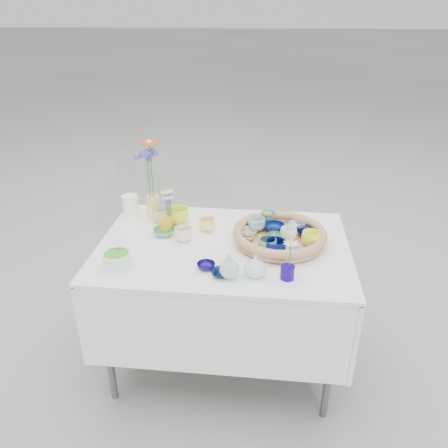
# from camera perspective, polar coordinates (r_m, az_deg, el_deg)

# --- Properties ---
(ground) EXTENTS (80.00, 80.00, 0.00)m
(ground) POSITION_cam_1_polar(r_m,az_deg,el_deg) (2.67, -0.05, -17.11)
(ground) COLOR #99998F
(display_table) EXTENTS (1.26, 0.86, 0.77)m
(display_table) POSITION_cam_1_polar(r_m,az_deg,el_deg) (2.67, -0.05, -17.11)
(display_table) COLOR white
(display_table) RESTS_ON ground
(wicker_tray) EXTENTS (0.47, 0.47, 0.08)m
(wicker_tray) POSITION_cam_1_polar(r_m,az_deg,el_deg) (2.23, 7.26, -1.52)
(wicker_tray) COLOR #926036
(wicker_tray) RESTS_ON display_table
(tray_ceramic_0) EXTENTS (0.14, 0.14, 0.03)m
(tray_ceramic_0) POSITION_cam_1_polar(r_m,az_deg,el_deg) (2.31, 6.57, -0.46)
(tray_ceramic_0) COLOR #041656
(tray_ceramic_0) RESTS_ON wicker_tray
(tray_ceramic_1) EXTENTS (0.14, 0.14, 0.03)m
(tray_ceramic_1) POSITION_cam_1_polar(r_m,az_deg,el_deg) (2.30, 10.74, -1.05)
(tray_ceramic_1) COLOR black
(tray_ceramic_1) RESTS_ON wicker_tray
(tray_ceramic_2) EXTENTS (0.10, 0.10, 0.07)m
(tray_ceramic_2) POSITION_cam_1_polar(r_m,az_deg,el_deg) (2.19, 11.28, -1.89)
(tray_ceramic_2) COLOR #F9FC36
(tray_ceramic_2) RESTS_ON wicker_tray
(tray_ceramic_3) EXTENTS (0.13, 0.13, 0.03)m
(tray_ceramic_3) POSITION_cam_1_polar(r_m,az_deg,el_deg) (2.22, 6.76, -1.79)
(tray_ceramic_3) COLOR #3A704F
(tray_ceramic_3) RESTS_ON wicker_tray
(tray_ceramic_4) EXTENTS (0.10, 0.10, 0.07)m
(tray_ceramic_4) POSITION_cam_1_polar(r_m,az_deg,el_deg) (2.10, 5.71, -2.80)
(tray_ceramic_4) COLOR #5F8F63
(tray_ceramic_4) RESTS_ON wicker_tray
(tray_ceramic_5) EXTENTS (0.12, 0.12, 0.03)m
(tray_ceramic_5) POSITION_cam_1_polar(r_m,az_deg,el_deg) (2.26, 3.22, -1.05)
(tray_ceramic_5) COLOR #9ABAB4
(tray_ceramic_5) RESTS_ON wicker_tray
(tray_ceramic_6) EXTENTS (0.12, 0.12, 0.07)m
(tray_ceramic_6) POSITION_cam_1_polar(r_m,az_deg,el_deg) (2.30, 4.29, -0.02)
(tray_ceramic_6) COLOR #A1C5BE
(tray_ceramic_6) RESTS_ON wicker_tray
(tray_ceramic_7) EXTENTS (0.10, 0.10, 0.07)m
(tray_ceramic_7) POSITION_cam_1_polar(r_m,az_deg,el_deg) (2.22, 8.43, -1.28)
(tray_ceramic_7) COLOR white
(tray_ceramic_7) RESTS_ON wicker_tray
(tray_ceramic_8) EXTENTS (0.12, 0.12, 0.03)m
(tray_ceramic_8) POSITION_cam_1_polar(r_m,az_deg,el_deg) (2.36, 9.47, -0.18)
(tray_ceramic_8) COLOR #ACDEFF
(tray_ceramic_8) RESTS_ON wicker_tray
(tray_ceramic_9) EXTENTS (0.12, 0.12, 0.08)m
(tray_ceramic_9) POSITION_cam_1_polar(r_m,az_deg,el_deg) (2.08, 6.71, -3.08)
(tray_ceramic_9) COLOR #020D58
(tray_ceramic_9) RESTS_ON wicker_tray
(tray_ceramic_10) EXTENTS (0.09, 0.09, 0.03)m
(tray_ceramic_10) POSITION_cam_1_polar(r_m,az_deg,el_deg) (2.22, 2.99, -1.72)
(tray_ceramic_10) COLOR #DEB474
(tray_ceramic_10) RESTS_ON wicker_tray
(tray_ceramic_11) EXTENTS (0.08, 0.08, 0.06)m
(tray_ceramic_11) POSITION_cam_1_polar(r_m,az_deg,el_deg) (2.08, 9.29, -3.59)
(tray_ceramic_11) COLOR #90C9B0
(tray_ceramic_11) RESTS_ON wicker_tray
(tray_ceramic_12) EXTENTS (0.08, 0.08, 0.07)m
(tray_ceramic_12) POSITION_cam_1_polar(r_m,az_deg,el_deg) (2.38, 5.81, 0.82)
(tray_ceramic_12) COLOR #508A5E
(tray_ceramic_12) RESTS_ON wicker_tray
(loose_ceramic_0) EXTENTS (0.15, 0.15, 0.09)m
(loose_ceramic_0) POSITION_cam_1_polar(r_m,az_deg,el_deg) (2.42, -5.99, 1.09)
(loose_ceramic_0) COLOR yellow
(loose_ceramic_0) RESTS_ON display_table
(loose_ceramic_1) EXTENTS (0.11, 0.11, 0.07)m
(loose_ceramic_1) POSITION_cam_1_polar(r_m,az_deg,el_deg) (2.34, -2.23, -0.04)
(loose_ceramic_1) COLOR #FFDB7A
(loose_ceramic_1) RESTS_ON display_table
(loose_ceramic_2) EXTENTS (0.13, 0.13, 0.03)m
(loose_ceramic_2) POSITION_cam_1_polar(r_m,az_deg,el_deg) (2.32, -7.84, -1.02)
(loose_ceramic_2) COLOR #469273
(loose_ceramic_2) RESTS_ON display_table
(loose_ceramic_3) EXTENTS (0.11, 0.11, 0.07)m
(loose_ceramic_3) POSITION_cam_1_polar(r_m,az_deg,el_deg) (2.24, -5.34, -1.31)
(loose_ceramic_3) COLOR #F3E0C5
(loose_ceramic_3) RESTS_ON display_table
(loose_ceramic_4) EXTENTS (0.11, 0.11, 0.03)m
(loose_ceramic_4) POSITION_cam_1_polar(r_m,az_deg,el_deg) (2.01, -2.36, -5.48)
(loose_ceramic_4) COLOR #0D0252
(loose_ceramic_4) RESTS_ON display_table
(loose_ceramic_5) EXTENTS (0.11, 0.11, 0.08)m
(loose_ceramic_5) POSITION_cam_1_polar(r_m,az_deg,el_deg) (2.45, -8.15, 1.18)
(loose_ceramic_5) COLOR #ABD7C3
(loose_ceramic_5) RESTS_ON display_table
(loose_ceramic_6) EXTENTS (0.10, 0.10, 0.02)m
(loose_ceramic_6) POSITION_cam_1_polar(r_m,az_deg,el_deg) (1.96, -0.27, -6.44)
(loose_ceramic_6) COLOR black
(loose_ceramic_6) RESTS_ON display_table
(fluted_bowl) EXTENTS (0.16, 0.16, 0.07)m
(fluted_bowl) POSITION_cam_1_polar(r_m,az_deg,el_deg) (2.07, -13.77, -4.56)
(fluted_bowl) COLOR silver
(fluted_bowl) RESTS_ON display_table
(bud_vase_paleblue) EXTENTS (0.11, 0.11, 0.14)m
(bud_vase_paleblue) POSITION_cam_1_polar(r_m,az_deg,el_deg) (1.92, 0.70, -5.31)
(bud_vase_paleblue) COLOR #A1C6CF
(bud_vase_paleblue) RESTS_ON display_table
(bud_vase_seafoam) EXTENTS (0.13, 0.13, 0.10)m
(bud_vase_seafoam) POSITION_cam_1_polar(r_m,az_deg,el_deg) (1.94, 4.09, -5.44)
(bud_vase_seafoam) COLOR silver
(bud_vase_seafoam) RESTS_ON display_table
(bud_vase_cobalt) EXTENTS (0.08, 0.08, 0.06)m
(bud_vase_cobalt) POSITION_cam_1_polar(r_m,az_deg,el_deg) (1.95, 8.28, -6.26)
(bud_vase_cobalt) COLOR #10016C
(bud_vase_cobalt) RESTS_ON display_table
(single_daisy) EXTENTS (0.10, 0.10, 0.14)m
(single_daisy) POSITION_cam_1_polar(r_m,az_deg,el_deg) (1.91, 8.65, -3.99)
(single_daisy) COLOR white
(single_daisy) RESTS_ON bud_vase_cobalt
(tall_vase_yellow) EXTENTS (0.07, 0.07, 0.14)m
(tall_vase_yellow) POSITION_cam_1_polar(r_m,az_deg,el_deg) (2.48, -9.21, 2.20)
(tall_vase_yellow) COLOR #F3C853
(tall_vase_yellow) RESTS_ON display_table
(gerbera) EXTENTS (0.17, 0.17, 0.33)m
(gerbera) POSITION_cam_1_polar(r_m,az_deg,el_deg) (2.39, -9.45, 6.92)
(gerbera) COLOR red
(gerbera) RESTS_ON tall_vase_yellow
(hydrangea) EXTENTS (0.10, 0.10, 0.32)m
(hydrangea) POSITION_cam_1_polar(r_m,az_deg,el_deg) (2.42, -9.82, 6.13)
(hydrangea) COLOR #5846BE
(hydrangea) RESTS_ON tall_vase_yellow
(white_pitcher) EXTENTS (0.15, 0.13, 0.12)m
(white_pitcher) POSITION_cam_1_polar(r_m,az_deg,el_deg) (2.55, -12.13, 2.39)
(white_pitcher) COLOR white
(white_pitcher) RESTS_ON display_table
(daisy_cup) EXTENTS (0.08, 0.08, 0.08)m
(daisy_cup) POSITION_cam_1_polar(r_m,az_deg,el_deg) (2.35, -7.69, 0.02)
(daisy_cup) COLOR gold
(daisy_cup) RESTS_ON display_table
(daisy_posy) EXTENTS (0.08, 0.08, 0.15)m
(daisy_posy) POSITION_cam_1_polar(r_m,az_deg,el_deg) (2.30, -7.52, 2.57)
(daisy_posy) COLOR white
(daisy_posy) RESTS_ON daisy_cup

